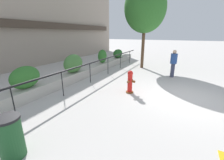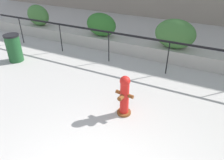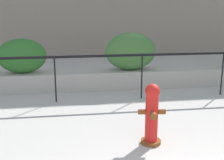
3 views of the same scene
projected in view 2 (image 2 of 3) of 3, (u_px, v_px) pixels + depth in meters
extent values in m
cube|color=#B7B2A8|center=(174.00, 55.00, 8.07)|extent=(18.00, 0.70, 0.50)
cube|color=black|center=(170.00, 42.00, 6.77)|extent=(15.00, 0.05, 0.06)
cylinder|color=black|center=(21.00, 30.00, 9.50)|extent=(0.04, 0.04, 1.15)
cylinder|color=black|center=(61.00, 38.00, 8.68)|extent=(0.04, 0.04, 1.15)
cylinder|color=black|center=(109.00, 47.00, 7.87)|extent=(0.04, 0.04, 1.15)
cylinder|color=black|center=(168.00, 58.00, 7.05)|extent=(0.04, 0.04, 1.15)
ellipsoid|color=#427538|center=(38.00, 15.00, 10.13)|extent=(1.19, 0.58, 0.95)
ellipsoid|color=#2D6B28|center=(101.00, 25.00, 8.86)|extent=(1.31, 0.56, 0.94)
ellipsoid|color=#427538|center=(175.00, 34.00, 7.69)|extent=(1.44, 0.70, 1.06)
cylinder|color=brown|center=(124.00, 112.00, 5.54)|extent=(0.39, 0.39, 0.06)
cylinder|color=red|center=(124.00, 98.00, 5.31)|extent=(0.24, 0.24, 0.85)
sphere|color=red|center=(125.00, 81.00, 5.07)|extent=(0.25, 0.25, 0.25)
cylinder|color=brown|center=(121.00, 98.00, 5.13)|extent=(0.13, 0.15, 0.11)
cylinder|color=brown|center=(118.00, 92.00, 5.34)|extent=(0.14, 0.10, 0.09)
cylinder|color=brown|center=(131.00, 96.00, 5.18)|extent=(0.14, 0.10, 0.09)
cylinder|color=#1E5128|center=(14.00, 49.00, 7.97)|extent=(0.52, 0.52, 0.95)
cylinder|color=black|center=(11.00, 35.00, 7.71)|extent=(0.55, 0.55, 0.06)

